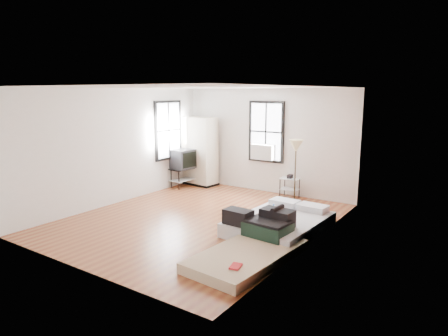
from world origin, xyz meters
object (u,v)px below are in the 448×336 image
Objects in this scene: mattress_bare at (253,249)px; tv_stand at (183,160)px; floor_lamp at (296,149)px; mattress_main at (279,222)px; side_table at (290,182)px; wardrobe at (200,151)px.

tv_stand reaches higher than mattress_bare.
floor_lamp is 1.44× the size of tv_stand.
floor_lamp is (-0.60, 2.08, 1.16)m from mattress_main.
tv_stand is (-3.06, -0.60, 0.37)m from side_table.
mattress_bare is at bearing -73.95° from side_table.
floor_lamp is at bearing 108.86° from mattress_main.
side_table is (-0.90, 2.44, 0.23)m from mattress_main.
wardrobe is 1.82× the size of tv_stand.
mattress_bare is at bearing -37.74° from wardrobe.
tv_stand is (-3.96, 1.83, 0.60)m from mattress_main.
mattress_main is 4.50m from wardrobe.
mattress_bare is 3.73m from floor_lamp.
wardrobe is at bearing 150.44° from mattress_main.
tv_stand is at bearing -175.81° from floor_lamp.
side_table is at bearing 110.55° from mattress_bare.
side_table is at bearing 7.08° from wardrobe.
mattress_main is 4.40m from tv_stand.
wardrobe is 3.24× the size of side_table.
wardrobe reaches higher than floor_lamp.
mattress_main is 3.47× the size of side_table.
mattress_main is at bearing -18.35° from tv_stand.
mattress_main is 1.07× the size of wardrobe.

